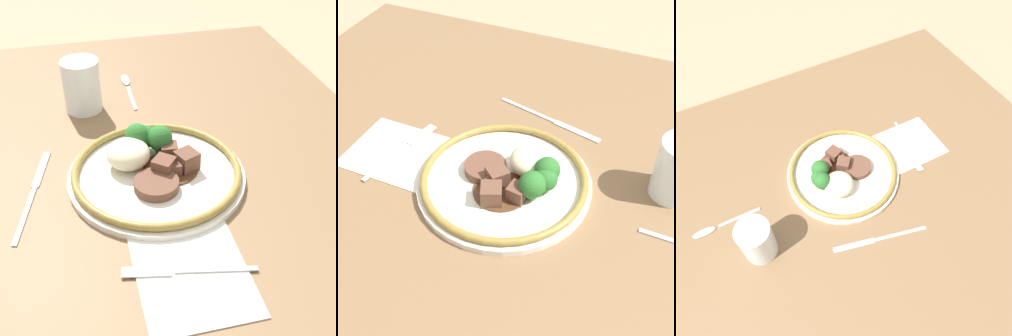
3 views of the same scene
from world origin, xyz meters
TOP-DOWN VIEW (x-y plane):
  - ground_plane at (0.00, 0.00)m, footprint 8.00×8.00m
  - dining_table at (0.00, 0.00)m, footprint 1.13×0.90m
  - napkin at (-0.21, -0.04)m, footprint 0.16×0.14m
  - plate at (-0.01, -0.04)m, footprint 0.27×0.27m
  - juice_glass at (0.23, 0.05)m, footprint 0.07×0.07m
  - fork at (-0.20, -0.02)m, footprint 0.04×0.17m
  - knife at (0.00, 0.15)m, footprint 0.21×0.06m
  - spoon at (0.31, -0.05)m, footprint 0.16×0.02m

SIDE VIEW (x-z plane):
  - ground_plane at x=0.00m, z-range 0.00..0.00m
  - dining_table at x=0.00m, z-range 0.00..0.05m
  - napkin at x=-0.21m, z-range 0.05..0.05m
  - knife at x=0.00m, z-range 0.05..0.05m
  - spoon at x=0.31m, z-range 0.05..0.05m
  - fork at x=-0.20m, z-range 0.05..0.05m
  - plate at x=-0.01m, z-range 0.03..0.10m
  - juice_glass at x=0.23m, z-range 0.04..0.14m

